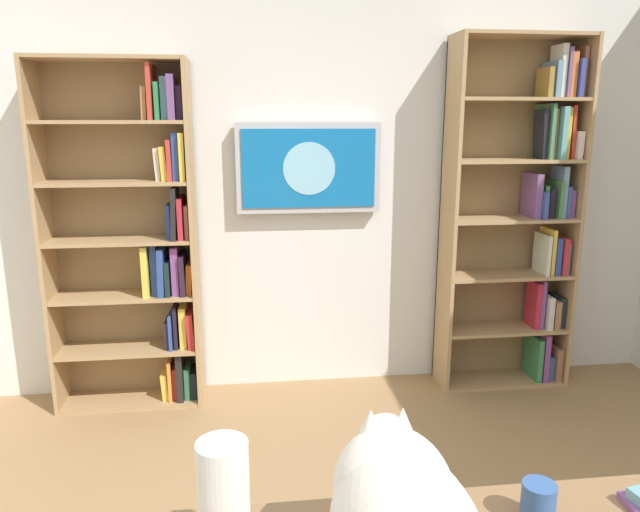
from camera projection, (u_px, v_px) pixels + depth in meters
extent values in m
cube|color=silver|center=(319.00, 173.00, 3.56)|extent=(4.52, 0.06, 2.70)
cube|color=tan|center=(570.00, 218.00, 3.62)|extent=(0.02, 0.28, 2.14)
cube|color=tan|center=(448.00, 220.00, 3.53)|extent=(0.02, 0.28, 2.14)
cube|color=#93754E|center=(501.00, 215.00, 3.70)|extent=(0.81, 0.01, 2.14)
cube|color=tan|center=(498.00, 379.00, 3.82)|extent=(0.76, 0.27, 0.02)
cube|color=tan|center=(502.00, 328.00, 3.73)|extent=(0.76, 0.27, 0.02)
cube|color=tan|center=(506.00, 275.00, 3.65)|extent=(0.76, 0.27, 0.02)
cube|color=tan|center=(510.00, 219.00, 3.57)|extent=(0.76, 0.27, 0.02)
cube|color=tan|center=(515.00, 161.00, 3.49)|extent=(0.76, 0.27, 0.02)
cube|color=tan|center=(519.00, 99.00, 3.41)|extent=(0.76, 0.27, 0.02)
cube|color=tan|center=(524.00, 35.00, 3.33)|extent=(0.76, 0.27, 0.02)
cube|color=#916441|center=(551.00, 359.00, 3.83)|extent=(0.04, 0.24, 0.22)
cube|color=#395087|center=(545.00, 364.00, 3.83)|extent=(0.04, 0.20, 0.16)
cube|color=#81428F|center=(539.00, 353.00, 3.80)|extent=(0.03, 0.22, 0.32)
cube|color=#39844C|center=(533.00, 356.00, 3.80)|extent=(0.03, 0.22, 0.28)
cube|color=#1B2B30|center=(556.00, 310.00, 3.75)|extent=(0.03, 0.17, 0.20)
cube|color=#986B4A|center=(550.00, 311.00, 3.74)|extent=(0.04, 0.21, 0.18)
cube|color=silver|center=(544.00, 310.00, 3.72)|extent=(0.03, 0.20, 0.21)
cube|color=#74458D|center=(537.00, 302.00, 3.73)|extent=(0.03, 0.18, 0.31)
cube|color=#B72839|center=(533.00, 304.00, 3.71)|extent=(0.03, 0.16, 0.30)
cube|color=#6AA4B3|center=(562.00, 257.00, 3.67)|extent=(0.03, 0.16, 0.19)
cube|color=#BB2B33|center=(557.00, 254.00, 3.66)|extent=(0.03, 0.23, 0.23)
cube|color=#2B469B|center=(551.00, 254.00, 3.66)|extent=(0.03, 0.22, 0.23)
cube|color=gold|center=(547.00, 251.00, 3.63)|extent=(0.02, 0.18, 0.28)
cube|color=silver|center=(542.00, 254.00, 3.63)|extent=(0.02, 0.19, 0.25)
cube|color=#77428A|center=(567.00, 203.00, 3.59)|extent=(0.03, 0.15, 0.17)
cube|color=#36528F|center=(562.00, 201.00, 3.58)|extent=(0.03, 0.17, 0.19)
cube|color=#6E91B3|center=(558.00, 191.00, 3.56)|extent=(0.03, 0.17, 0.31)
cube|color=#427A40|center=(553.00, 198.00, 3.57)|extent=(0.02, 0.21, 0.23)
cube|color=#241C2A|center=(545.00, 202.00, 3.59)|extent=(0.04, 0.18, 0.18)
cube|color=#3C7D43|center=(541.00, 201.00, 3.57)|extent=(0.02, 0.15, 0.19)
cube|color=#354B99|center=(537.00, 204.00, 3.56)|extent=(0.02, 0.24, 0.16)
cube|color=#77508C|center=(532.00, 195.00, 3.56)|extent=(0.04, 0.20, 0.27)
cube|color=beige|center=(572.00, 145.00, 3.51)|extent=(0.04, 0.21, 0.16)
cube|color=#BE3827|center=(568.00, 132.00, 3.49)|extent=(0.03, 0.16, 0.31)
cube|color=yellow|center=(562.00, 133.00, 3.49)|extent=(0.03, 0.15, 0.30)
cube|color=#5EA0A4|center=(557.00, 133.00, 3.47)|extent=(0.03, 0.21, 0.30)
cube|color=#996749|center=(550.00, 134.00, 3.48)|extent=(0.02, 0.14, 0.29)
cube|color=#437D51|center=(544.00, 132.00, 3.48)|extent=(0.02, 0.23, 0.32)
cube|color=black|center=(541.00, 135.00, 3.45)|extent=(0.04, 0.13, 0.29)
cube|color=#A0654D|center=(579.00, 73.00, 3.43)|extent=(0.02, 0.15, 0.29)
cube|color=#364091|center=(574.00, 79.00, 3.42)|extent=(0.03, 0.19, 0.22)
cube|color=orange|center=(567.00, 75.00, 3.42)|extent=(0.03, 0.18, 0.26)
cube|color=slate|center=(565.00, 73.00, 3.39)|extent=(0.02, 0.13, 0.28)
cube|color=silver|center=(558.00, 71.00, 3.41)|extent=(0.03, 0.15, 0.30)
cube|color=#668CA6|center=(551.00, 80.00, 3.41)|extent=(0.03, 0.20, 0.20)
cube|color=olive|center=(545.00, 83.00, 3.40)|extent=(0.03, 0.17, 0.17)
cube|color=tan|center=(194.00, 239.00, 3.36)|extent=(0.02, 0.28, 1.99)
cube|color=tan|center=(46.00, 242.00, 3.27)|extent=(0.02, 0.28, 1.99)
cube|color=#93754E|center=(126.00, 236.00, 3.45)|extent=(0.84, 0.01, 1.99)
cube|color=tan|center=(134.00, 399.00, 3.54)|extent=(0.79, 0.27, 0.02)
cube|color=tan|center=(130.00, 348.00, 3.47)|extent=(0.79, 0.27, 0.02)
cube|color=tan|center=(126.00, 296.00, 3.39)|extent=(0.79, 0.27, 0.02)
cube|color=tan|center=(121.00, 240.00, 3.32)|extent=(0.79, 0.27, 0.02)
cube|color=tan|center=(117.00, 183.00, 3.24)|extent=(0.79, 0.27, 0.02)
cube|color=tan|center=(112.00, 122.00, 3.17)|extent=(0.79, 0.27, 0.02)
cube|color=tan|center=(107.00, 58.00, 3.09)|extent=(0.79, 0.27, 0.02)
cube|color=black|center=(195.00, 381.00, 3.56)|extent=(0.04, 0.16, 0.17)
cube|color=#39764F|center=(188.00, 381.00, 3.55)|extent=(0.03, 0.15, 0.19)
cube|color=black|center=(181.00, 374.00, 3.52)|extent=(0.04, 0.18, 0.29)
cube|color=#B0322A|center=(175.00, 381.00, 3.54)|extent=(0.02, 0.13, 0.20)
cube|color=orange|center=(171.00, 376.00, 3.55)|extent=(0.02, 0.21, 0.25)
cube|color=gold|center=(166.00, 383.00, 3.55)|extent=(0.04, 0.16, 0.16)
cube|color=red|center=(192.00, 327.00, 3.48)|extent=(0.05, 0.21, 0.22)
cube|color=gold|center=(184.00, 324.00, 3.48)|extent=(0.04, 0.18, 0.25)
cube|color=black|center=(176.00, 325.00, 3.46)|extent=(0.02, 0.17, 0.26)
cube|color=#304C92|center=(172.00, 329.00, 3.46)|extent=(0.02, 0.20, 0.21)
cube|color=#2A232F|center=(168.00, 333.00, 3.46)|extent=(0.02, 0.16, 0.16)
cube|color=orange|center=(189.00, 278.00, 3.40)|extent=(0.04, 0.13, 0.18)
cube|color=#2A192B|center=(184.00, 273.00, 3.41)|extent=(0.03, 0.23, 0.23)
cube|color=#834791|center=(176.00, 269.00, 3.39)|extent=(0.04, 0.18, 0.28)
cube|color=#162B25|center=(169.00, 277.00, 3.38)|extent=(0.03, 0.18, 0.20)
cube|color=#2B458B|center=(162.00, 271.00, 3.37)|extent=(0.04, 0.20, 0.28)
cube|color=#314B8D|center=(155.00, 268.00, 3.38)|extent=(0.03, 0.16, 0.29)
cube|color=gold|center=(148.00, 269.00, 3.38)|extent=(0.04, 0.23, 0.29)
cube|color=#A2624B|center=(188.00, 221.00, 3.34)|extent=(0.02, 0.19, 0.19)
cube|color=#BC2836|center=(182.00, 217.00, 3.33)|extent=(0.03, 0.24, 0.23)
cube|color=black|center=(175.00, 212.00, 3.30)|extent=(0.04, 0.22, 0.29)
cube|color=#2E4596|center=(170.00, 221.00, 3.33)|extent=(0.02, 0.15, 0.19)
cube|color=yellow|center=(183.00, 157.00, 3.24)|extent=(0.03, 0.20, 0.26)
cube|color=#2D4793|center=(176.00, 156.00, 3.24)|extent=(0.03, 0.16, 0.26)
cube|color=#C2372E|center=(171.00, 160.00, 3.24)|extent=(0.03, 0.19, 0.23)
cube|color=gold|center=(165.00, 163.00, 3.25)|extent=(0.04, 0.17, 0.19)
cube|color=beige|center=(158.00, 164.00, 3.25)|extent=(0.04, 0.14, 0.18)
cube|color=#28172D|center=(180.00, 103.00, 3.18)|extent=(0.03, 0.15, 0.18)
cube|color=#6E467D|center=(172.00, 98.00, 3.16)|extent=(0.04, 0.17, 0.24)
cube|color=#699BB1|center=(165.00, 99.00, 3.18)|extent=(0.04, 0.13, 0.23)
cube|color=#2C8447|center=(158.00, 101.00, 3.18)|extent=(0.02, 0.19, 0.20)
cube|color=#BF3C2C|center=(151.00, 92.00, 3.16)|extent=(0.03, 0.23, 0.29)
cube|color=#A56E3D|center=(145.00, 104.00, 3.16)|extent=(0.03, 0.16, 0.17)
cube|color=#B7B7BC|center=(308.00, 168.00, 3.46)|extent=(0.86, 0.06, 0.53)
cube|color=#146BB2|center=(309.00, 169.00, 3.43)|extent=(0.79, 0.01, 0.46)
cylinder|color=#8CCCEA|center=(309.00, 169.00, 3.42)|extent=(0.31, 0.00, 0.31)
ellipsoid|color=silver|center=(393.00, 490.00, 1.17)|extent=(0.24, 0.29, 0.24)
sphere|color=silver|center=(386.00, 444.00, 1.22)|extent=(0.12, 0.12, 0.12)
cone|color=silver|center=(403.00, 422.00, 1.21)|extent=(0.06, 0.06, 0.07)
cone|color=silver|center=(370.00, 424.00, 1.20)|extent=(0.06, 0.06, 0.07)
cone|color=beige|center=(403.00, 426.00, 1.21)|extent=(0.03, 0.03, 0.05)
cone|color=beige|center=(371.00, 428.00, 1.20)|extent=(0.03, 0.03, 0.05)
cylinder|color=white|center=(224.00, 501.00, 1.23)|extent=(0.11, 0.11, 0.27)
cylinder|color=#335999|center=(538.00, 502.00, 1.37)|extent=(0.08, 0.08, 0.10)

